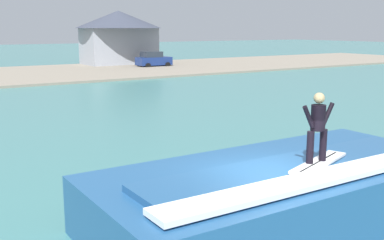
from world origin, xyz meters
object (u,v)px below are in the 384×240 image
at_px(surfer, 318,124).
at_px(car_far_shore, 153,59).
at_px(wave_crest, 282,192).
at_px(surfboard, 319,163).
at_px(house_gabled_white, 119,32).

relative_size(surfer, car_far_shore, 0.40).
bearing_deg(surfer, wave_crest, 116.41).
distance_m(surfboard, house_gabled_white, 48.88).
xyz_separation_m(surfer, car_far_shore, (17.57, 40.81, -1.46)).
bearing_deg(surfer, car_far_shore, 66.70).
bearing_deg(surfboard, car_far_shore, 66.82).
relative_size(car_far_shore, house_gabled_white, 0.38).
height_order(surfboard, house_gabled_white, house_gabled_white).
xyz_separation_m(wave_crest, surfer, (0.34, -0.68, 1.71)).
bearing_deg(wave_crest, house_gabled_white, 70.49).
distance_m(wave_crest, surfboard, 1.15).
relative_size(surfboard, car_far_shore, 0.57).
distance_m(surfboard, car_far_shore, 44.41).
bearing_deg(house_gabled_white, surfer, -108.87).
height_order(surfer, car_far_shore, surfer).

